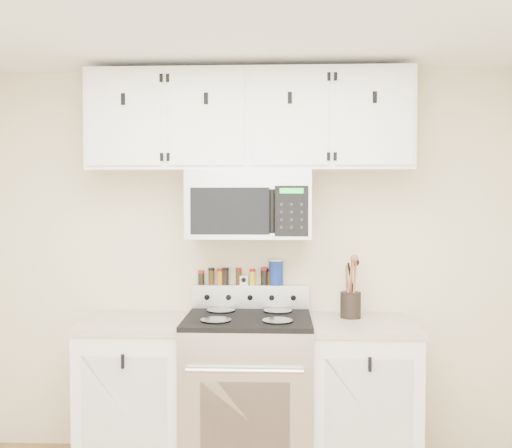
{
  "coord_description": "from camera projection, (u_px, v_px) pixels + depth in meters",
  "views": [
    {
      "loc": [
        0.19,
        -2.0,
        1.65
      ],
      "look_at": [
        0.05,
        1.45,
        1.51
      ],
      "focal_mm": 40.0,
      "sensor_mm": 36.0,
      "label": 1
    }
  ],
  "objects": [
    {
      "name": "spice_jar_3",
      "position": [
        225.0,
        276.0,
        3.74
      ],
      "size": [
        0.04,
        0.04,
        0.11
      ],
      "color": "black",
      "rests_on": "range"
    },
    {
      "name": "base_cabinet_left",
      "position": [
        137.0,
        393.0,
        3.53
      ],
      "size": [
        0.64,
        0.62,
        0.92
      ],
      "color": "white",
      "rests_on": "floor"
    },
    {
      "name": "spice_jar_7",
      "position": [
        270.0,
        277.0,
        3.73
      ],
      "size": [
        0.04,
        0.04,
        0.1
      ],
      "color": "#38210D",
      "rests_on": "range"
    },
    {
      "name": "spice_jar_1",
      "position": [
        211.0,
        276.0,
        3.74
      ],
      "size": [
        0.04,
        0.04,
        0.11
      ],
      "color": "#402A0F",
      "rests_on": "range"
    },
    {
      "name": "utensil_crock",
      "position": [
        351.0,
        303.0,
        3.55
      ],
      "size": [
        0.13,
        0.13,
        0.38
      ],
      "color": "black",
      "rests_on": "base_cabinet_right"
    },
    {
      "name": "spice_jar_4",
      "position": [
        239.0,
        276.0,
        3.74
      ],
      "size": [
        0.04,
        0.04,
        0.11
      ],
      "color": "#3E270E",
      "rests_on": "range"
    },
    {
      "name": "range",
      "position": [
        248.0,
        391.0,
        3.48
      ],
      "size": [
        0.76,
        0.65,
        1.1
      ],
      "color": "#B7B7BA",
      "rests_on": "floor"
    },
    {
      "name": "spice_jar_8",
      "position": [
        277.0,
        277.0,
        3.73
      ],
      "size": [
        0.04,
        0.04,
        0.1
      ],
      "color": "yellow",
      "rests_on": "range"
    },
    {
      "name": "base_cabinet_right",
      "position": [
        361.0,
        396.0,
        3.47
      ],
      "size": [
        0.64,
        0.62,
        0.92
      ],
      "color": "white",
      "rests_on": "floor"
    },
    {
      "name": "microwave",
      "position": [
        249.0,
        204.0,
        3.56
      ],
      "size": [
        0.76,
        0.44,
        0.42
      ],
      "color": "#9E9EA3",
      "rests_on": "back_wall"
    },
    {
      "name": "spice_jar_5",
      "position": [
        252.0,
        277.0,
        3.73
      ],
      "size": [
        0.04,
        0.04,
        0.1
      ],
      "color": "yellow",
      "rests_on": "range"
    },
    {
      "name": "back_wall",
      "position": [
        251.0,
        261.0,
        3.76
      ],
      "size": [
        3.5,
        0.01,
        2.5
      ],
      "primitive_type": "cube",
      "color": "beige",
      "rests_on": "floor"
    },
    {
      "name": "spice_jar_6",
      "position": [
        264.0,
        276.0,
        3.73
      ],
      "size": [
        0.05,
        0.05,
        0.12
      ],
      "color": "black",
      "rests_on": "range"
    },
    {
      "name": "salt_canister",
      "position": [
        276.0,
        272.0,
        3.73
      ],
      "size": [
        0.09,
        0.09,
        0.17
      ],
      "color": "navy",
      "rests_on": "range"
    },
    {
      "name": "kitchen_timer",
      "position": [
        244.0,
        280.0,
        3.74
      ],
      "size": [
        0.05,
        0.05,
        0.06
      ],
      "primitive_type": "cube",
      "rotation": [
        0.0,
        0.0,
        0.05
      ],
      "color": "white",
      "rests_on": "range"
    },
    {
      "name": "spice_jar_0",
      "position": [
        201.0,
        277.0,
        3.75
      ],
      "size": [
        0.04,
        0.04,
        0.09
      ],
      "color": "black",
      "rests_on": "range"
    },
    {
      "name": "upper_cabinets",
      "position": [
        249.0,
        121.0,
        3.56
      ],
      "size": [
        2.0,
        0.35,
        0.62
      ],
      "color": "white",
      "rests_on": "back_wall"
    },
    {
      "name": "spice_jar_2",
      "position": [
        220.0,
        277.0,
        3.74
      ],
      "size": [
        0.04,
        0.04,
        0.11
      ],
      "color": "orange",
      "rests_on": "range"
    }
  ]
}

